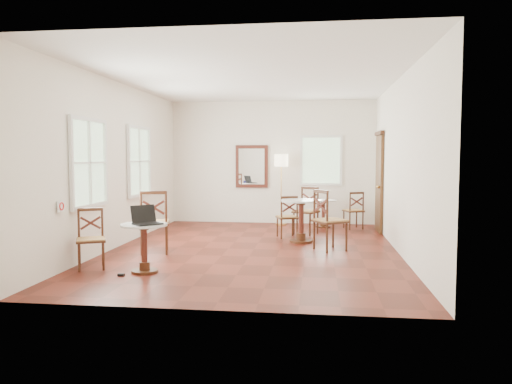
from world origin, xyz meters
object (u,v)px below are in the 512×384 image
chair_near_b (91,239)px  mouse (143,222)px  chair_mid_a (287,217)px  power_adapter (121,275)px  navy_mug (136,220)px  chair_mid_b (329,220)px  chair_back_b (306,211)px  cafe_table_mid (301,216)px  cafe_table_near (144,242)px  chair_back_a (354,210)px  water_glass (140,218)px  floor_lamp (281,165)px  chair_near_a (154,222)px  laptop (146,220)px  cafe_table_back (323,210)px

chair_near_b → mouse: (0.83, -0.09, 0.28)m
chair_mid_a → power_adapter: size_ratio=9.62×
navy_mug → chair_mid_b: bearing=34.6°
chair_back_b → cafe_table_mid: bearing=-69.6°
cafe_table_near → chair_back_b: size_ratio=0.70×
chair_back_b → chair_back_a: bearing=64.9°
chair_mid_b → water_glass: chair_mid_b is taller
cafe_table_near → water_glass: (-0.11, 0.16, 0.32)m
chair_mid_a → chair_mid_b: 1.49m
cafe_table_near → floor_lamp: 5.41m
floor_lamp → power_adapter: floor_lamp is taller
chair_near_a → chair_back_a: (3.58, 3.29, -0.11)m
chair_mid_a → chair_near_b: bearing=29.7°
floor_lamp → chair_mid_a: bearing=-81.8°
mouse → water_glass: 0.13m
chair_back_a → navy_mug: chair_back_a is taller
cafe_table_mid → water_glass: 3.43m
cafe_table_near → chair_mid_a: 3.72m
cafe_table_mid → chair_mid_a: (-0.29, 0.50, -0.08)m
navy_mug → power_adapter: (-0.11, -0.32, -0.72)m
laptop → navy_mug: laptop is taller
navy_mug → cafe_table_mid: bearing=49.7°
chair_near_a → chair_back_a: chair_near_a is taller
chair_near_a → chair_mid_a: bearing=-155.2°
chair_back_a → chair_back_b: 1.38m
chair_near_a → water_glass: chair_near_a is taller
cafe_table_back → power_adapter: bearing=-119.3°
chair_back_a → mouse: 5.66m
chair_back_b → laptop: chair_back_b is taller
laptop → chair_mid_b: bearing=-7.8°
chair_back_b → water_glass: chair_back_b is taller
cafe_table_near → laptop: size_ratio=1.47×
power_adapter → chair_mid_a: bearing=59.1°
cafe_table_mid → chair_near_a: bearing=-150.4°
chair_near_b → power_adapter: 0.85m
chair_back_b → mouse: size_ratio=9.35×
chair_near_a → navy_mug: 1.32m
chair_near_b → floor_lamp: floor_lamp is taller
cafe_table_near → water_glass: water_glass is taller
cafe_table_back → floor_lamp: (-1.01, 0.28, 1.04)m
chair_mid_b → water_glass: 3.31m
chair_back_b → cafe_table_near: bearing=-95.6°
navy_mug → chair_back_b: bearing=57.6°
power_adapter → chair_back_b: bearing=58.5°
chair_near_b → water_glass: chair_near_b is taller
water_glass → power_adapter: size_ratio=1.25×
chair_mid_b → power_adapter: chair_mid_b is taller
cafe_table_mid → mouse: bearing=-128.9°
chair_back_b → power_adapter: 4.73m
water_glass → chair_mid_b: bearing=33.5°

